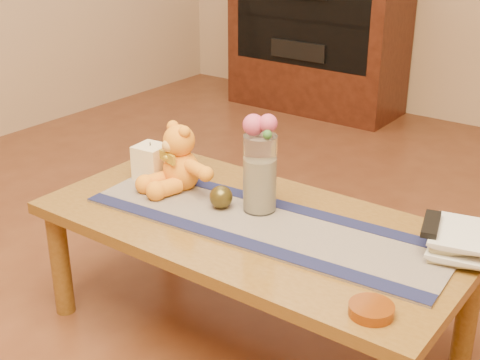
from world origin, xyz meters
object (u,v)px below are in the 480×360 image
Objects in this scene: pillar_candle at (151,162)px; glass_vase at (260,173)px; tv_remote at (431,224)px; teddy_bear at (181,157)px; book_bottom at (429,245)px; bronze_ball at (221,197)px; amber_dish at (371,310)px.

pillar_candle is 0.48m from glass_vase.
pillar_candle reaches higher than tv_remote.
teddy_bear is 0.89m from tv_remote.
teddy_bear is at bearing -178.54° from glass_vase.
book_bottom is at bearing 90.00° from tv_remote.
teddy_bear is 4.26× the size of bronze_ball.
teddy_bear is at bearing 2.45° from pillar_candle.
pillar_candle is 0.79× the size of tv_remote.
glass_vase reaches higher than tv_remote.
book_bottom is (1.02, 0.11, -0.06)m from pillar_candle.
book_bottom is at bearing 6.22° from pillar_candle.
teddy_bear is 1.48× the size of book_bottom.
amber_dish is (0.89, -0.31, -0.11)m from teddy_bear.
tv_remote is (0.66, 0.15, 0.04)m from bronze_ball.
glass_vase is 1.62× the size of tv_remote.
book_bottom is 1.39× the size of tv_remote.
teddy_bear reaches higher than pillar_candle.
teddy_bear is 0.89m from book_bottom.
bronze_ball is 0.35× the size of book_bottom.
amber_dish is at bearing -20.46° from bronze_ball.
teddy_bear reaches higher than bronze_ball.
teddy_bear is 1.27× the size of glass_vase.
tv_remote is (0.00, -0.01, 0.07)m from book_bottom.
bronze_ball is at bearing 177.20° from tv_remote.
bronze_ball is (0.36, -0.05, -0.02)m from pillar_candle.
book_bottom is (0.88, 0.11, -0.11)m from teddy_bear.
teddy_bear is at bearing 161.07° from amber_dish.
teddy_bear is 2.62× the size of pillar_candle.
glass_vase reaches higher than bronze_ball.
glass_vase is 0.56m from tv_remote.
amber_dish reaches higher than book_bottom.
glass_vase reaches higher than book_bottom.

